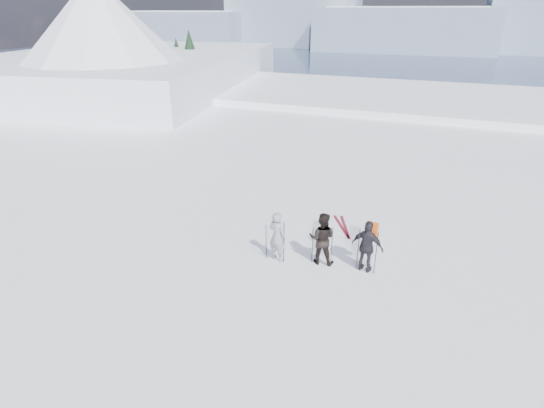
{
  "coord_description": "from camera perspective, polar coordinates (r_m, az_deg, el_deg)",
  "views": [
    {
      "loc": [
        2.02,
        -7.79,
        6.97
      ],
      "look_at": [
        -2.24,
        3.0,
        1.62
      ],
      "focal_mm": 28.0,
      "sensor_mm": 36.0,
      "label": 1
    }
  ],
  "objects": [
    {
      "name": "skier_pack",
      "position": [
        12.44,
        12.69,
        -5.63
      ],
      "size": [
        0.99,
        0.55,
        1.6
      ],
      "primitive_type": "imported",
      "rotation": [
        0.0,
        0.0,
        2.96
      ],
      "color": "black",
      "rests_on": "ground"
    },
    {
      "name": "ski_poles",
      "position": [
        12.54,
        6.76,
        -5.73
      ],
      "size": [
        3.23,
        0.44,
        1.36
      ],
      "color": "black",
      "rests_on": "ground"
    },
    {
      "name": "backpack",
      "position": [
        12.19,
        13.53,
        -0.97
      ],
      "size": [
        0.37,
        0.25,
        0.43
      ],
      "primitive_type": "cube",
      "rotation": [
        0.0,
        0.0,
        2.96
      ],
      "color": "#E25915",
      "rests_on": "skier_pack"
    },
    {
      "name": "near_ridge",
      "position": [
        48.01,
        -15.97,
        11.27
      ],
      "size": [
        31.37,
        35.68,
        25.62
      ],
      "color": "white",
      "rests_on": "ground"
    },
    {
      "name": "far_mountain_range",
      "position": [
        463.61,
        26.78,
        20.61
      ],
      "size": [
        770.0,
        110.0,
        53.0
      ],
      "color": "slate",
      "rests_on": "ground"
    },
    {
      "name": "lake_basin",
      "position": [
        40.17,
        17.42,
        4.01
      ],
      "size": [
        820.0,
        820.0,
        71.62
      ],
      "color": "white",
      "rests_on": "ground"
    },
    {
      "name": "skis_loose",
      "position": [
        15.11,
        9.54,
        -3.01
      ],
      "size": [
        0.97,
        1.61,
        0.03
      ],
      "color": "black",
      "rests_on": "ground"
    },
    {
      "name": "skier_grey",
      "position": [
        12.66,
        0.71,
        -4.4
      ],
      "size": [
        0.67,
        0.54,
        1.6
      ],
      "primitive_type": "imported",
      "rotation": [
        0.0,
        0.0,
        2.83
      ],
      "color": "gray",
      "rests_on": "ground"
    },
    {
      "name": "skier_dark",
      "position": [
        12.61,
        6.72,
        -4.62
      ],
      "size": [
        0.85,
        0.69,
        1.64
      ],
      "primitive_type": "imported",
      "rotation": [
        0.0,
        0.0,
        3.23
      ],
      "color": "black",
      "rests_on": "ground"
    }
  ]
}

